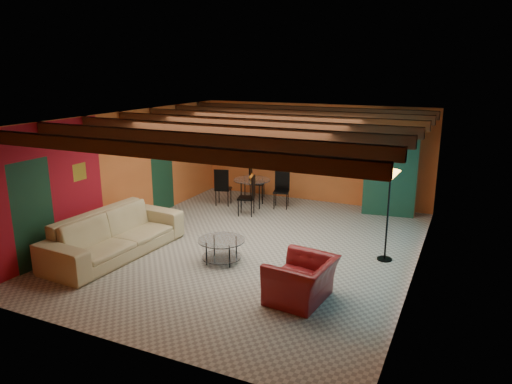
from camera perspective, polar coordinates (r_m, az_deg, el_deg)
The scene contains 11 objects.
room at distance 9.50m, azimuth -0.23°, elevation 6.95°, with size 6.52×8.01×2.71m.
sofa at distance 9.88m, azimuth -16.61°, elevation -4.87°, with size 2.99×1.17×0.87m, color tan.
armchair at distance 7.76m, azimuth 5.50°, elevation -10.51°, with size 1.08×0.94×0.70m, color maroon.
coffee_table at distance 9.22m, azimuth -4.17°, elevation -7.04°, with size 0.91×0.91×0.46m, color white, non-canonical shape.
dining_table at distance 12.72m, azimuth -0.49°, elevation 0.51°, with size 1.98×1.98×1.03m, color silver, non-canonical shape.
armoire at distance 12.51m, azimuth 16.09°, elevation 2.36°, with size 1.24×0.61×2.17m, color brown.
floor_lamp at distance 9.41m, azimuth 15.58°, elevation -2.78°, with size 0.36×0.36×1.81m, color black, non-canonical shape.
ceiling_fan at distance 9.40m, azimuth -0.52°, elevation 6.86°, with size 1.50×1.50×0.44m, color #472614, non-canonical shape.
painting at distance 13.45m, azimuth 3.26°, elevation 6.21°, with size 1.05×0.03×0.65m, color black.
potted_plant at distance 12.31m, azimuth 16.54°, elevation 8.43°, with size 0.45×0.39×0.50m, color #26661E.
vase at distance 12.58m, azimuth -0.49°, elevation 3.18°, with size 0.17×0.17×0.18m, color orange.
Camera 1 is at (3.98, -8.41, 3.67)m, focal length 33.20 mm.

